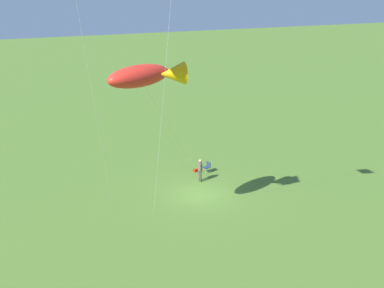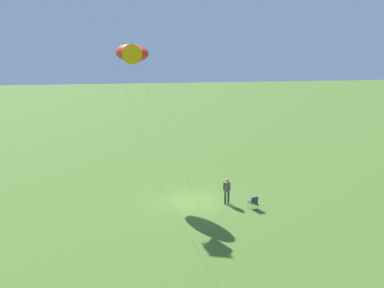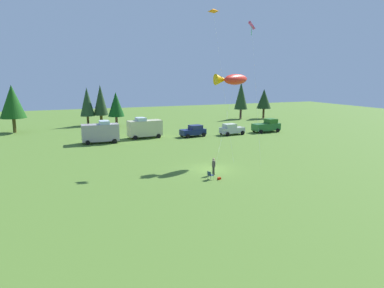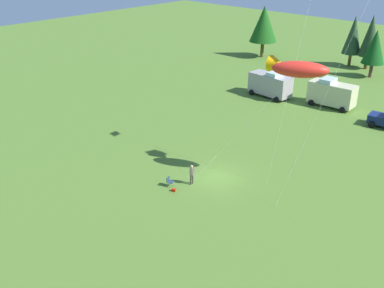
# 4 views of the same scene
# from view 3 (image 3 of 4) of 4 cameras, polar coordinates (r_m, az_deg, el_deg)

# --- Properties ---
(ground_plane) EXTENTS (160.00, 160.00, 0.00)m
(ground_plane) POSITION_cam_3_polar(r_m,az_deg,el_deg) (40.90, 2.94, -3.81)
(ground_plane) COLOR #4D7129
(person_kite_flyer) EXTENTS (0.34, 0.50, 1.74)m
(person_kite_flyer) POSITION_cam_3_polar(r_m,az_deg,el_deg) (38.34, 3.31, -3.22)
(person_kite_flyer) COLOR #424036
(person_kite_flyer) RESTS_ON ground
(folding_chair) EXTENTS (0.60, 0.60, 0.82)m
(folding_chair) POSITION_cam_3_polar(r_m,az_deg,el_deg) (36.72, 2.78, -4.70)
(folding_chair) COLOR #24374F
(folding_chair) RESTS_ON ground
(backpack_on_grass) EXTENTS (0.38, 0.33, 0.22)m
(backpack_on_grass) POSITION_cam_3_polar(r_m,az_deg,el_deg) (36.86, 4.18, -5.26)
(backpack_on_grass) COLOR red
(backpack_on_grass) RESTS_ON ground
(van_motorhome_grey) EXTENTS (5.52, 2.87, 3.34)m
(van_motorhome_grey) POSITION_cam_3_polar(r_m,az_deg,el_deg) (57.67, -13.78, 1.77)
(van_motorhome_grey) COLOR #A29899
(van_motorhome_grey) RESTS_ON ground
(van_camper_beige) EXTENTS (5.50, 2.81, 3.34)m
(van_camper_beige) POSITION_cam_3_polar(r_m,az_deg,el_deg) (61.05, -7.24, 2.46)
(van_camper_beige) COLOR beige
(van_camper_beige) RESTS_ON ground
(car_navy_hatch) EXTENTS (4.39, 2.64, 1.89)m
(car_navy_hatch) POSITION_cam_3_polar(r_m,az_deg,el_deg) (61.91, 0.23, 2.01)
(car_navy_hatch) COLOR #121F51
(car_navy_hatch) RESTS_ON ground
(car_silver_compact) EXTENTS (4.33, 2.49, 1.89)m
(car_silver_compact) POSITION_cam_3_polar(r_m,az_deg,el_deg) (64.20, 6.05, 2.26)
(car_silver_compact) COLOR #B7BCB7
(car_silver_compact) RESTS_ON ground
(truck_green_flatbed) EXTENTS (5.07, 2.56, 2.34)m
(truck_green_flatbed) POSITION_cam_3_polar(r_m,az_deg,el_deg) (68.20, 11.34, 2.72)
(truck_green_flatbed) COLOR #26642D
(truck_green_flatbed) RESTS_ON ground
(treeline_distant) EXTENTS (56.87, 8.37, 8.48)m
(treeline_distant) POSITION_cam_3_polar(r_m,az_deg,el_deg) (76.83, -9.70, 6.58)
(treeline_distant) COLOR #4C3F1B
(treeline_distant) RESTS_ON ground
(kite_large_fish) EXTENTS (8.02, 7.61, 10.22)m
(kite_large_fish) POSITION_cam_3_polar(r_m,az_deg,el_deg) (44.80, 6.15, 9.76)
(kite_large_fish) COLOR red
(kite_large_fish) RESTS_ON ground
(kite_diamond_rainbow) EXTENTS (2.93, 7.47, 16.67)m
(kite_diamond_rainbow) POSITION_cam_3_polar(r_m,az_deg,el_deg) (49.45, 9.11, 16.89)
(kite_diamond_rainbow) COLOR #E23B91
(kite_diamond_rainbow) RESTS_ON ground
(kite_delta_orange) EXTENTS (1.26, 6.16, 18.14)m
(kite_delta_orange) POSITION_cam_3_polar(r_m,az_deg,el_deg) (48.41, 3.31, 19.59)
(kite_delta_orange) COLOR orange
(kite_delta_orange) RESTS_ON ground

